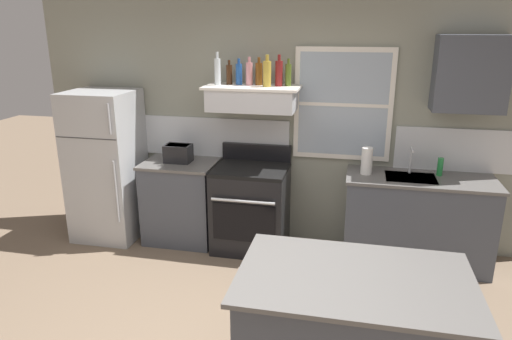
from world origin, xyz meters
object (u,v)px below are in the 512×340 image
object	(u,v)px
bottle_blue_liqueur	(239,74)
bottle_rose_pink	(249,73)
kitchen_island	(350,340)
stove_range	(251,207)
toaster	(178,153)
bottle_clear_tall	(218,71)
bottle_champagne_gold_foil	(267,73)
bottle_olive_oil_square	(288,75)
bottle_amber_wine	(259,73)
paper_towel_roll	(367,161)
dish_soap_bottle	(440,167)
bottle_brown_stout	(229,74)
refrigerator	(106,166)
bottle_red_label_wine	(279,73)

from	to	relation	value
bottle_blue_liqueur	bottle_rose_pink	size ratio (longest dim) A/B	0.93
kitchen_island	stove_range	bearing A→B (deg)	118.69
toaster	bottle_clear_tall	xyz separation A→B (m)	(0.45, 0.04, 0.88)
bottle_blue_liqueur	bottle_champagne_gold_foil	bearing A→B (deg)	-16.63
toaster	bottle_olive_oil_square	bearing A→B (deg)	5.70
bottle_clear_tall	bottle_amber_wine	xyz separation A→B (m)	(0.41, 0.08, -0.02)
paper_towel_roll	dish_soap_bottle	xyz separation A→B (m)	(0.71, 0.10, -0.04)
stove_range	bottle_brown_stout	bearing A→B (deg)	148.85
bottle_brown_stout	bottle_amber_wine	xyz separation A→B (m)	(0.31, -0.00, 0.01)
bottle_clear_tall	bottle_rose_pink	bearing A→B (deg)	9.33
bottle_blue_liqueur	refrigerator	bearing A→B (deg)	-173.48
bottle_olive_oil_square	dish_soap_bottle	size ratio (longest dim) A/B	1.50
bottle_blue_liqueur	bottle_amber_wine	distance (m)	0.21
dish_soap_bottle	bottle_clear_tall	bearing A→B (deg)	-178.43
refrigerator	bottle_blue_liqueur	distance (m)	1.82
bottle_rose_pink	bottle_amber_wine	world-z (taller)	bottle_rose_pink
bottle_blue_liqueur	kitchen_island	size ratio (longest dim) A/B	0.19
bottle_clear_tall	paper_towel_roll	world-z (taller)	bottle_clear_tall
bottle_champagne_gold_foil	kitchen_island	distance (m)	2.67
bottle_blue_liqueur	paper_towel_roll	distance (m)	1.56
refrigerator	dish_soap_bottle	size ratio (longest dim) A/B	9.22
bottle_champagne_gold_foil	kitchen_island	bearing A→B (deg)	-65.43
bottle_clear_tall	bottle_blue_liqueur	world-z (taller)	bottle_clear_tall
stove_range	paper_towel_roll	xyz separation A→B (m)	(1.17, 0.04, 0.58)
bottle_brown_stout	bottle_red_label_wine	world-z (taller)	bottle_red_label_wine
paper_towel_roll	kitchen_island	bearing A→B (deg)	-92.12
paper_towel_roll	kitchen_island	world-z (taller)	paper_towel_roll
toaster	bottle_brown_stout	distance (m)	1.01
bottle_brown_stout	bottle_olive_oil_square	size ratio (longest dim) A/B	0.91
refrigerator	dish_soap_bottle	world-z (taller)	refrigerator
stove_range	bottle_blue_liqueur	world-z (taller)	bottle_blue_liqueur
bottle_rose_pink	bottle_amber_wine	bearing A→B (deg)	14.38
bottle_rose_pink	kitchen_island	bearing A→B (deg)	-61.89
toaster	bottle_red_label_wine	world-z (taller)	bottle_red_label_wine
stove_range	dish_soap_bottle	distance (m)	1.96
bottle_champagne_gold_foil	bottle_red_label_wine	distance (m)	0.12
stove_range	bottle_champagne_gold_foil	distance (m)	1.42
bottle_clear_tall	dish_soap_bottle	bearing A→B (deg)	1.57
refrigerator	bottle_champagne_gold_foil	xyz separation A→B (m)	(1.81, 0.08, 1.05)
bottle_champagne_gold_foil	bottle_blue_liqueur	bearing A→B (deg)	163.37
bottle_blue_liqueur	dish_soap_bottle	xyz separation A→B (m)	(2.04, -0.01, -0.86)
toaster	stove_range	distance (m)	0.98
stove_range	bottle_champagne_gold_foil	bearing A→B (deg)	19.46
refrigerator	stove_range	distance (m)	1.69
refrigerator	dish_soap_bottle	xyz separation A→B (m)	(3.53, 0.16, 0.17)
bottle_rose_pink	bottle_champagne_gold_foil	xyz separation A→B (m)	(0.20, -0.07, 0.01)
refrigerator	bottle_red_label_wine	distance (m)	2.18
bottle_rose_pink	bottle_champagne_gold_foil	bearing A→B (deg)	-20.39
toaster	bottle_clear_tall	bearing A→B (deg)	5.13
stove_range	bottle_clear_tall	distance (m)	1.47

